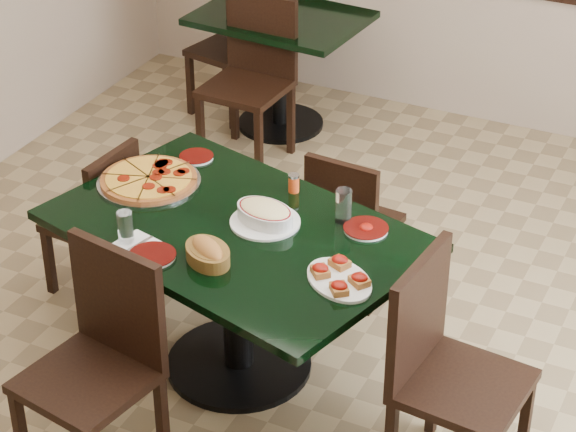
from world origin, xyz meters
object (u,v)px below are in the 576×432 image
at_px(chair_right, 443,362).
at_px(lasagna_casserole, 265,214).
at_px(bread_basket, 208,252).
at_px(bruschetta_platter, 339,277).
at_px(chair_far, 349,220).
at_px(pepperoni_pizza, 149,180).
at_px(back_table, 280,49).
at_px(chair_near, 101,352).
at_px(main_table, 236,263).
at_px(chair_left, 101,214).
at_px(back_chair_near, 253,70).
at_px(back_chair_left, 238,43).

height_order(chair_right, lasagna_casserole, chair_right).
distance_m(bread_basket, bruschetta_platter, 0.54).
relative_size(chair_far, pepperoni_pizza, 1.70).
relative_size(back_table, chair_near, 1.08).
height_order(main_table, chair_near, chair_near).
distance_m(chair_near, chair_left, 1.22).
distance_m(back_table, pepperoni_pizza, 2.15).
relative_size(pepperoni_pizza, bread_basket, 1.65).
relative_size(back_table, chair_left, 1.32).
bearing_deg(back_chair_near, lasagna_casserole, -58.76).
relative_size(chair_far, lasagna_casserole, 2.61).
bearing_deg(back_table, back_chair_near, -83.58).
xyz_separation_m(pepperoni_pizza, lasagna_casserole, (0.63, -0.08, 0.03)).
bearing_deg(lasagna_casserole, chair_far, 92.30).
distance_m(back_table, chair_left, 2.02).
xyz_separation_m(back_table, chair_right, (1.92, -2.51, 0.03)).
bearing_deg(chair_near, bruschetta_platter, 47.60).
distance_m(chair_right, back_chair_left, 3.38).
height_order(chair_near, back_chair_left, chair_near).
height_order(back_chair_left, bruschetta_platter, back_chair_left).
relative_size(chair_near, chair_right, 0.99).
height_order(pepperoni_pizza, bread_basket, bread_basket).
height_order(chair_right, pepperoni_pizza, chair_right).
bearing_deg(chair_near, pepperoni_pizza, 120.53).
bearing_deg(chair_right, pepperoni_pizza, 80.89).
distance_m(chair_near, back_chair_near, 2.71).
bearing_deg(bruschetta_platter, bread_basket, -133.73).
xyz_separation_m(main_table, pepperoni_pizza, (-0.53, 0.16, 0.20)).
relative_size(chair_left, back_chair_left, 0.89).
bearing_deg(bruschetta_platter, back_chair_near, 161.30).
relative_size(back_chair_near, pepperoni_pizza, 2.08).
distance_m(back_chair_left, bread_basket, 2.86).
bearing_deg(back_chair_left, bread_basket, 37.38).
relative_size(chair_near, bread_basket, 3.41).
distance_m(main_table, chair_left, 0.92).
distance_m(back_table, chair_near, 3.10).
relative_size(back_table, chair_right, 1.07).
height_order(back_table, back_chair_left, back_chair_left).
relative_size(pepperoni_pizza, lasagna_casserole, 1.54).
bearing_deg(bruschetta_platter, lasagna_casserole, -173.62).
height_order(pepperoni_pizza, bruschetta_platter, bruschetta_platter).
relative_size(back_table, back_chair_left, 1.17).
height_order(main_table, chair_right, chair_right).
xyz_separation_m(back_table, chair_far, (1.13, -1.55, -0.08)).
bearing_deg(chair_right, back_chair_left, 46.77).
bearing_deg(bruschetta_platter, chair_near, -106.65).
xyz_separation_m(chair_far, back_chair_near, (-1.11, 1.15, 0.11)).
bearing_deg(chair_right, back_chair_near, 47.52).
height_order(chair_near, lasagna_casserole, chair_near).
height_order(chair_left, back_chair_near, back_chair_near).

